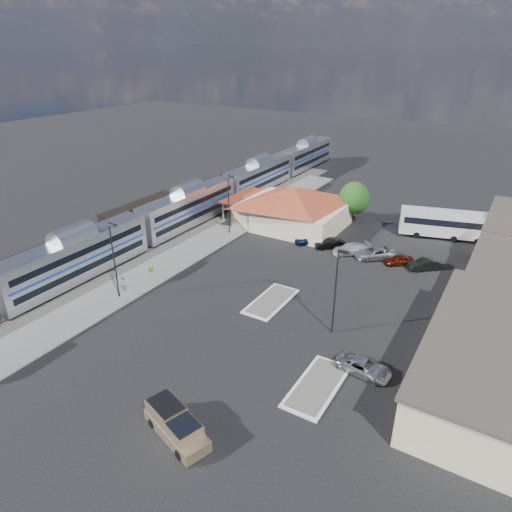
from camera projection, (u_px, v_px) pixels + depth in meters
The scene contains 23 objects.
ground at pixel (231, 300), 50.62m from camera, with size 280.00×280.00×0.00m, color black.
railbed at pixel (142, 238), 66.61m from camera, with size 16.00×100.00×0.12m, color #4C4944.
platform at pixel (181, 256), 60.84m from camera, with size 5.50×92.00×0.18m, color gray.
passenger_train at pixel (189, 209), 69.81m from camera, with size 3.00×104.00×5.55m.
freight_cars at pixel (141, 216), 69.69m from camera, with size 2.80×46.00×4.00m.
station_depot at pixel (293, 206), 70.04m from camera, with size 18.35×12.24×6.20m.
traffic_island_south at pixel (271, 301), 50.26m from camera, with size 3.30×7.50×0.21m.
traffic_island_north at pixel (317, 386), 37.83m from camera, with size 3.30×7.50×0.21m.
lamp_plat_s at pixel (114, 255), 48.79m from camera, with size 1.08×0.25×9.00m.
lamp_plat_n at pixel (229, 200), 65.86m from camera, with size 1.08×0.25×9.00m.
lamp_lot at pixel (337, 285), 42.70m from camera, with size 1.08×0.25×9.00m.
tree_depot at pixel (354, 198), 70.78m from camera, with size 4.71×4.71×6.63m.
pickup_truck at pixel (176, 426), 32.77m from camera, with size 6.23×3.86×2.02m.
suv at pixel (363, 367), 39.18m from camera, with size 2.23×4.83×1.34m, color #A9ADB1.
coach_bus at pixel (446, 223), 65.81m from camera, with size 12.93×5.84×4.06m.
person_a at pixel (151, 267), 56.03m from camera, with size 0.58×0.38×1.58m, color #A9C33C.
person_b at pixel (123, 283), 51.84m from camera, with size 0.93×0.72×1.90m, color silver.
parked_car_a at pixel (308, 240), 64.46m from camera, with size 1.50×3.73×1.27m, color #0C1840.
parked_car_b at pixel (330, 244), 63.18m from camera, with size 1.43×4.11×1.35m, color black.
parked_car_c at pixel (351, 249), 61.42m from camera, with size 2.06×5.07×1.47m, color silver.
parked_car_d at pixel (375, 253), 60.15m from camera, with size 2.51×5.44×1.51m, color #9C9FA4.
parked_car_e at pixel (398, 260), 58.47m from camera, with size 1.51×3.75×1.28m, color maroon.
parked_car_f at pixel (425, 264), 57.18m from camera, with size 1.52×4.37×1.44m, color black.
Camera 1 is at (24.97, -36.04, 25.92)m, focal length 32.00 mm.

